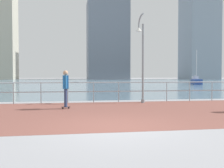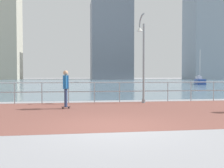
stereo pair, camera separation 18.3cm
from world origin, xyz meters
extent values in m
plane|color=#9E9EA3|center=(0.00, 40.00, 0.00)|extent=(220.00, 220.00, 0.00)
cube|color=brown|center=(0.00, 3.14, 0.00)|extent=(28.00, 7.66, 0.01)
cube|color=slate|center=(0.00, 51.97, 0.00)|extent=(180.00, 88.00, 0.00)
cylinder|color=#9EADB7|center=(-4.20, 6.97, 0.55)|extent=(0.05, 0.05, 1.10)
cylinder|color=#9EADB7|center=(-2.80, 6.97, 0.55)|extent=(0.05, 0.05, 1.10)
cylinder|color=#9EADB7|center=(-1.40, 6.97, 0.55)|extent=(0.05, 0.05, 1.10)
cylinder|color=#9EADB7|center=(0.00, 6.97, 0.55)|extent=(0.05, 0.05, 1.10)
cylinder|color=#9EADB7|center=(1.40, 6.97, 0.55)|extent=(0.05, 0.05, 1.10)
cylinder|color=#9EADB7|center=(2.80, 6.97, 0.55)|extent=(0.05, 0.05, 1.10)
cylinder|color=#9EADB7|center=(4.20, 6.97, 0.55)|extent=(0.05, 0.05, 1.10)
cylinder|color=#9EADB7|center=(5.60, 6.97, 0.55)|extent=(0.05, 0.05, 1.10)
cylinder|color=#9EADB7|center=(7.00, 6.97, 0.55)|extent=(0.05, 0.05, 1.10)
cylinder|color=#9EADB7|center=(0.00, 6.97, 1.10)|extent=(25.20, 0.06, 0.06)
cylinder|color=#9EADB7|center=(0.00, 6.97, 0.60)|extent=(25.20, 0.06, 0.06)
cylinder|color=gray|center=(2.62, 6.37, 0.10)|extent=(0.19, 0.19, 0.20)
cylinder|color=gray|center=(2.62, 6.37, 2.12)|extent=(0.12, 0.12, 4.25)
cylinder|color=gray|center=(2.60, 6.44, 4.79)|extent=(0.11, 0.20, 0.11)
cylinder|color=gray|center=(2.58, 6.59, 4.74)|extent=(0.12, 0.20, 0.15)
cylinder|color=gray|center=(2.56, 6.72, 4.66)|extent=(0.11, 0.20, 0.18)
cylinder|color=gray|center=(2.54, 6.82, 4.54)|extent=(0.11, 0.18, 0.19)
cylinder|color=gray|center=(2.53, 6.88, 4.40)|extent=(0.10, 0.14, 0.19)
cylinder|color=gray|center=(2.52, 6.90, 4.24)|extent=(0.10, 0.10, 0.17)
cone|color=silver|center=(2.53, 6.90, 4.04)|extent=(0.36, 0.36, 0.22)
cylinder|color=black|center=(-1.59, 4.39, 0.03)|extent=(0.06, 0.03, 0.06)
cylinder|color=black|center=(-1.60, 4.47, 0.03)|extent=(0.06, 0.03, 0.06)
cylinder|color=black|center=(-1.34, 4.41, 0.03)|extent=(0.06, 0.03, 0.06)
cylinder|color=black|center=(-1.34, 4.48, 0.03)|extent=(0.06, 0.03, 0.06)
cube|color=black|center=(-1.47, 4.44, 0.08)|extent=(0.41, 0.14, 0.02)
cylinder|color=navy|center=(-1.46, 4.36, 0.49)|extent=(0.14, 0.14, 0.80)
cylinder|color=navy|center=(-1.47, 4.52, 0.49)|extent=(0.14, 0.14, 0.80)
cube|color=#236BB2|center=(-1.47, 4.44, 1.19)|extent=(0.26, 0.36, 0.60)
cylinder|color=#236BB2|center=(-1.45, 4.21, 1.20)|extent=(0.10, 0.10, 0.57)
cylinder|color=#236BB2|center=(-1.48, 4.67, 1.20)|extent=(0.10, 0.10, 0.57)
sphere|color=tan|center=(-1.47, 4.44, 1.60)|extent=(0.22, 0.22, 0.22)
cube|color=#284799|center=(19.32, 33.12, 0.43)|extent=(2.40, 4.24, 0.87)
cube|color=silver|center=(19.68, 34.28, 1.11)|extent=(1.27, 1.65, 0.48)
cylinder|color=silver|center=(19.32, 33.12, 3.28)|extent=(0.10, 0.10, 4.82)
cylinder|color=silver|center=(19.58, 33.97, 1.45)|extent=(0.62, 1.76, 0.08)
cube|color=slate|center=(14.44, 102.28, 16.09)|extent=(16.96, 11.99, 32.19)
cube|color=#4E5560|center=(14.44, 102.28, 33.19)|extent=(6.79, 4.80, 2.00)
cube|color=#8493A3|center=(47.32, 86.46, 22.81)|extent=(11.53, 12.29, 45.63)
camera|label=1|loc=(-1.28, -7.36, 1.48)|focal=42.14mm
camera|label=2|loc=(-1.10, -7.39, 1.48)|focal=42.14mm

